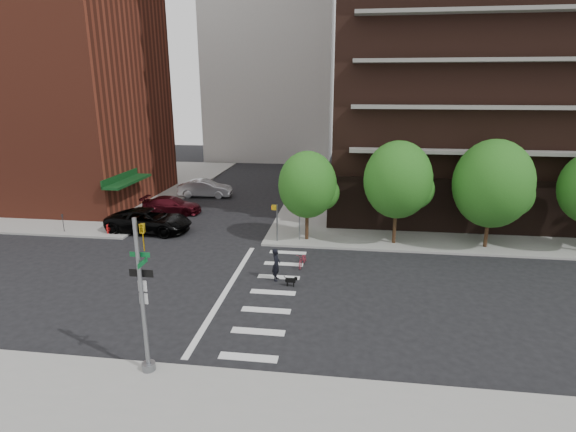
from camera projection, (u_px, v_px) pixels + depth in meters
The scene contains 18 objects.
ground at pixel (218, 289), 24.10m from camera, with size 120.00×120.00×0.00m, color black.
sidewalk_ne at pixel (489, 197), 43.84m from camera, with size 39.00×33.00×0.15m, color gray.
sidewalk_nw at pixel (63, 185), 49.59m from camera, with size 31.00×33.00×0.15m, color gray.
crosswalk at pixel (258, 291), 23.81m from camera, with size 3.85×13.00×0.01m.
midrise_nw at pixel (36, 91), 41.25m from camera, with size 21.40×15.50×20.00m.
tree_a at pixel (307, 185), 30.57m from camera, with size 4.00×4.00×5.90m.
tree_b at pixel (398, 180), 29.66m from camera, with size 4.50×4.50×6.65m.
tree_c at pixel (493, 184), 28.92m from camera, with size 5.00×5.00×6.80m.
traffic_signal at pixel (144, 309), 16.27m from camera, with size 0.90×0.75×6.00m.
pedestrian_signal at pixel (282, 217), 30.83m from camera, with size 2.18×0.67×2.60m.
fire_hydrant at pixel (108, 228), 32.72m from camera, with size 0.24×0.24×0.73m.
parking_meter at pixel (63, 221), 33.05m from camera, with size 0.10×0.08×1.32m.
parked_car_black at pixel (149, 221), 33.43m from camera, with size 6.26×2.89×1.74m, color black.
parked_car_maroon at pixel (172, 205), 38.40m from camera, with size 5.02×2.04×1.46m, color #430B13.
parked_car_silver at pixel (205, 188), 44.17m from camera, with size 5.19×1.81×1.71m, color silver.
scooter at pixel (303, 260), 27.09m from camera, with size 0.56×1.61×0.84m, color #9F3041.
dog_walker at pixel (276, 264), 25.01m from camera, with size 0.45×0.68×1.86m, color black.
dog at pixel (291, 280), 24.38m from camera, with size 0.65×0.20×0.55m.
Camera 1 is at (6.67, -21.38, 10.44)m, focal length 28.00 mm.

